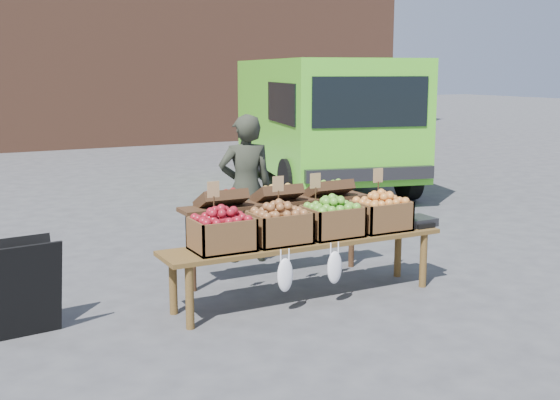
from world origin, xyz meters
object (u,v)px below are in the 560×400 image
crate_red_apples (332,221)px  crate_green_apples (381,215)px  chalkboard_sign (25,288)px  crate_russet_pears (279,227)px  weighing_scale (416,221)px  vendor (246,189)px  delivery_van (321,124)px  crate_golden_apples (222,234)px  back_table (277,228)px  display_bench (306,270)px

crate_red_apples → crate_green_apples: bearing=0.0°
chalkboard_sign → crate_russet_pears: crate_russet_pears is taller
weighing_scale → crate_russet_pears: bearing=180.0°
chalkboard_sign → crate_russet_pears: 2.16m
vendor → crate_russet_pears: vendor is taller
crate_green_apples → weighing_scale: bearing=0.0°
delivery_van → crate_russet_pears: delivery_van is taller
crate_russet_pears → crate_green_apples: size_ratio=1.00×
vendor → crate_red_apples: vendor is taller
delivery_van → crate_red_apples: bearing=-106.6°
crate_green_apples → weighing_scale: crate_green_apples is taller
crate_golden_apples → crate_green_apples: size_ratio=1.00×
chalkboard_sign → crate_russet_pears: bearing=-13.5°
back_table → crate_red_apples: (0.19, -0.72, 0.19)m
display_bench → crate_green_apples: (0.83, 0.00, 0.42)m
vendor → display_bench: bearing=102.0°
chalkboard_sign → crate_green_apples: 3.24m
crate_russet_pears → chalkboard_sign: bearing=172.7°
delivery_van → chalkboard_sign: (-5.79, -5.07, -0.73)m
chalkboard_sign → weighing_scale: (3.64, -0.27, 0.22)m
chalkboard_sign → weighing_scale: bearing=-10.4°
display_bench → crate_red_apples: size_ratio=5.40×
crate_russet_pears → weighing_scale: (1.52, 0.00, -0.10)m
delivery_van → vendor: bearing=-116.7°
vendor → back_table: size_ratio=0.77×
crate_green_apples → display_bench: bearing=180.0°
delivery_van → vendor: size_ratio=3.10×
chalkboard_sign → back_table: back_table is taller
display_bench → crate_green_apples: size_ratio=5.40×
chalkboard_sign → delivery_van: bearing=35.1°
vendor → weighing_scale: size_ratio=4.76×
back_table → crate_red_apples: bearing=-74.9°
crate_green_apples → weighing_scale: size_ratio=1.47×
crate_green_apples → back_table: bearing=136.0°
crate_red_apples → display_bench: bearing=180.0°
vendor → chalkboard_sign: bearing=41.2°
crate_green_apples → weighing_scale: (0.42, 0.00, -0.10)m
delivery_van → crate_red_apples: (-3.12, -5.35, -0.41)m
crate_russet_pears → crate_green_apples: 1.10m
crate_red_apples → weighing_scale: 0.98m
delivery_van → vendor: (-3.30, -3.88, -0.32)m
vendor → weighing_scale: vendor is taller
back_table → crate_red_apples: size_ratio=4.20×
crate_russet_pears → crate_green_apples: (1.10, 0.00, 0.00)m
delivery_van → crate_russet_pears: bearing=-110.8°
delivery_van → chalkboard_sign: size_ratio=6.38×
back_table → weighing_scale: 1.38m
crate_golden_apples → crate_russet_pears: 0.55m
display_bench → back_table: bearing=83.6°
back_table → display_bench: bearing=-96.4°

